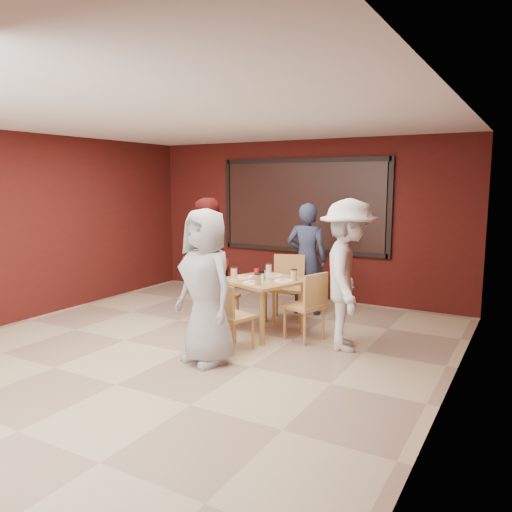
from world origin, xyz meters
The scene contains 11 objects.
floor centered at (0.00, 0.00, 0.00)m, with size 7.00×7.00×0.00m, color #CAB68C.
window_blinds centered at (0.00, 3.45, 1.65)m, with size 3.00×0.02×1.50m, color black.
dining_table centered at (0.46, 1.21, 0.66)m, with size 1.21×1.21×0.91m.
chair_front centered at (0.45, 0.35, 0.48)m, with size 0.50×0.50×0.85m.
chair_back centered at (0.44, 2.02, 0.55)m, with size 0.60×0.60×0.97m.
chair_left centered at (-0.27, 1.14, 0.50)m, with size 0.51×0.51×0.89m.
chair_right centered at (1.14, 1.18, 0.52)m, with size 0.56×0.56×0.91m.
diner_front centered at (0.43, -0.11, 0.89)m, with size 0.87×0.57×1.78m, color #A5A5A5.
diner_back centered at (0.56, 2.43, 0.88)m, with size 0.64×0.42×1.75m, color #2E3451.
diner_left centered at (-0.61, 1.35, 0.92)m, with size 0.89×0.70×1.84m, color #5E1212.
diner_right centered at (1.67, 1.15, 0.94)m, with size 1.21×0.70×1.87m, color silver.
Camera 1 is at (3.68, -4.65, 2.08)m, focal length 35.00 mm.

